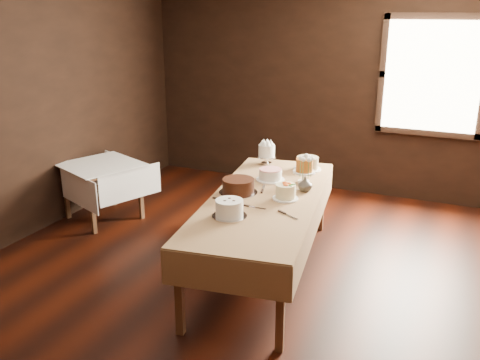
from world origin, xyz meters
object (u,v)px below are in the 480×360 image
cake_caramel (304,172)px  cake_server_a (258,208)px  cake_lattice (270,175)px  cake_flowers (286,192)px  cake_chocolate (238,186)px  cake_server_e (227,202)px  display_table (265,203)px  cake_server_d (301,189)px  side_table (101,170)px  cake_meringue (267,155)px  flower_vase (305,184)px  cake_swirl (229,209)px  cake_server_c (264,187)px  cake_speckled (307,164)px  cake_server_b (291,217)px

cake_caramel → cake_server_a: size_ratio=1.05×
cake_lattice → cake_flowers: 0.55m
cake_chocolate → cake_server_e: size_ratio=1.68×
display_table → cake_server_d: bearing=54.9°
side_table → cake_server_a: cake_server_a is taller
cake_lattice → cake_chocolate: (-0.13, -0.48, 0.02)m
cake_meringue → flower_vase: size_ratio=1.65×
cake_server_a → cake_server_d: 0.64m
display_table → cake_meringue: bearing=110.5°
cake_chocolate → cake_swirl: 0.58m
display_table → cake_lattice: bearing=105.2°
side_table → cake_swirl: 2.36m
cake_caramel → cake_server_c: bearing=-134.3°
cake_meringue → cake_flowers: (0.55, -0.95, -0.04)m
cake_chocolate → cake_speckled: bearing=69.5°
cake_server_b → cake_server_a: bearing=-162.5°
cake_lattice → cake_server_b: size_ratio=1.33×
cake_caramel → cake_server_e: 0.93m
cake_caramel → flower_vase: 0.26m
cake_swirl → cake_server_c: cake_swirl is taller
cake_server_b → cake_server_d: (-0.14, 0.68, 0.00)m
cake_meringue → cake_flowers: bearing=-59.8°
cake_speckled → cake_caramel: cake_caramel is taller
cake_flowers → cake_server_d: cake_flowers is taller
display_table → cake_server_c: 0.27m
cake_server_c → display_table: bearing=-171.4°
display_table → cake_meringue: cake_meringue is taller
cake_server_d → cake_server_a: bearing=-145.6°
cake_server_c → cake_server_e: 0.52m
side_table → cake_server_c: 2.12m
cake_flowers → flower_vase: 0.29m
cake_chocolate → flower_vase: same height
cake_server_d → display_table: bearing=-163.4°
cake_server_a → cake_server_d: bearing=74.2°
cake_speckled → cake_server_e: cake_speckled is taller
cake_chocolate → cake_swirl: size_ratio=1.37×
cake_meringue → cake_server_c: bearing=-70.6°
cake_server_c → cake_chocolate: bearing=131.5°
cake_server_a → cake_flowers: bearing=66.8°
cake_meringue → cake_speckled: cake_meringue is taller
cake_flowers → cake_server_c: (-0.29, 0.21, -0.06)m
cake_lattice → flower_vase: size_ratio=2.30×
side_table → cake_server_e: cake_server_e is taller
cake_swirl → flower_vase: cake_swirl is taller
cake_flowers → cake_server_a: cake_flowers is taller
cake_swirl → cake_speckled: bearing=82.7°
side_table → cake_flowers: size_ratio=4.38×
cake_meringue → flower_vase: (0.65, -0.68, -0.03)m
cake_flowers → cake_swirl: bearing=-115.7°
cake_server_b → cake_server_c: 0.76m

